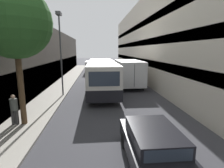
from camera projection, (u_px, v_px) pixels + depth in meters
name	position (u px, v px, depth m)	size (l,w,h in m)	color
ground_plane	(111.00, 96.00, 14.87)	(150.00, 150.00, 0.00)	#38383D
sidewalk_left	(51.00, 97.00, 14.44)	(2.30, 60.00, 0.13)	#9E998E
building_left_shopfront	(20.00, 62.00, 13.70)	(2.40, 60.00, 6.41)	#423D38
building_right_apartment	(177.00, 36.00, 14.40)	(2.40, 60.00, 10.03)	beige
car_hatchback	(154.00, 148.00, 5.73)	(1.74, 4.28, 1.34)	black
bus	(102.00, 75.00, 16.86)	(2.48, 11.40, 2.80)	silver
box_truck	(127.00, 71.00, 19.26)	(2.42, 7.62, 2.78)	silver
panel_van	(91.00, 66.00, 30.09)	(1.90, 4.75, 1.99)	#BCBCC1
pedestrian	(14.00, 109.00, 8.77)	(0.36, 0.35, 1.55)	#383838
street_lamp	(60.00, 39.00, 13.94)	(0.36, 0.80, 6.64)	#38383D
street_tree_left	(14.00, 22.00, 8.09)	(3.45, 3.45, 6.74)	#4C3823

